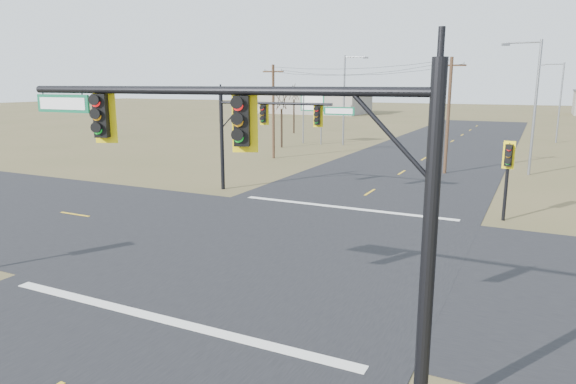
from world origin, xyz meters
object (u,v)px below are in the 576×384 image
Objects in this scene: bare_tree_b at (294,92)px; highway_sign at (312,109)px; mast_arm_near at (254,155)px; streetlight_a at (533,100)px; pedestal_signal_ne at (508,162)px; utility_pole_near at (448,114)px; mast_arm_far at (268,121)px; streetlight_c at (346,95)px; streetlight_b at (559,98)px; utility_pole_far at (273,110)px; bare_tree_a at (282,99)px.

highway_sign is at bearing -55.22° from bare_tree_b.
streetlight_a is (4.64, 32.09, 0.27)m from mast_arm_near.
utility_pole_near is (-4.94, 12.72, 1.52)m from pedestal_signal_ne.
bare_tree_b is at bearing 95.50° from mast_arm_far.
bare_tree_b is at bearing 129.46° from highway_sign.
streetlight_c is (-13.75, 43.63, 0.19)m from mast_arm_near.
streetlight_c is at bearing 123.48° from streetlight_a.
streetlight_b is (7.67, 26.55, 0.55)m from utility_pole_near.
utility_pole_far reaches higher than mast_arm_far.
pedestal_signal_ne is at bearing -35.03° from utility_pole_far.
pedestal_signal_ne is at bearing -68.79° from utility_pole_near.
bare_tree_b is (-15.43, 35.91, 1.12)m from mast_arm_far.
streetlight_b is (16.13, 38.77, 0.58)m from mast_arm_far.
streetlight_c is 1.51× the size of bare_tree_a.
streetlight_a is at bearing 96.19° from pedestal_signal_ne.
mast_arm_near is 1.16× the size of streetlight_b.
pedestal_signal_ne is at bearing -116.49° from streetlight_a.
streetlight_c is (-18.40, 11.54, -0.08)m from streetlight_a.
bare_tree_b is at bearing 119.32° from streetlight_a.
mast_arm_near is 17.86m from pedestal_signal_ne.
streetlight_a is at bearing 1.85° from utility_pole_far.
mast_arm_near is 1.07× the size of streetlight_a.
utility_pole_near is at bearing -25.90° from bare_tree_a.
streetlight_a reaches higher than pedestal_signal_ne.
streetlight_a is at bearing -36.27° from bare_tree_b.
mast_arm_near is 1.17× the size of mast_arm_far.
streetlight_b is at bearing 5.18° from bare_tree_b.
streetlight_a is (22.14, -11.13, 1.55)m from highway_sign.
mast_arm_near is 29.98m from utility_pole_near.
streetlight_a reaches higher than utility_pole_far.
streetlight_c reaches higher than bare_tree_b.
streetlight_c reaches higher than streetlight_b.
utility_pole_far is at bearing 157.44° from streetlight_a.
streetlight_a is at bearing 28.07° from mast_arm_far.
highway_sign is (-17.49, 43.22, -1.29)m from mast_arm_near.
bare_tree_a is 0.91× the size of bare_tree_b.
mast_arm_near is 1.49× the size of bare_tree_b.
mast_arm_near is at bearing -63.84° from bare_tree_a.
mast_arm_near is 1.26× the size of utility_pole_far.
streetlight_a reaches higher than bare_tree_b.
mast_arm_near reaches higher than bare_tree_a.
pedestal_signal_ne is at bearing -51.62° from bare_tree_b.
mast_arm_near is at bearing -95.49° from streetlight_c.
streetlight_c is 14.86m from bare_tree_b.
utility_pole_near is 1.23× the size of bare_tree_b.
streetlight_a is 1.01× the size of streetlight_c.
bare_tree_a is (-9.76, 21.07, 0.58)m from mast_arm_far.
streetlight_b is (24.33, 13.28, 1.12)m from highway_sign.
utility_pole_near is 33.66m from bare_tree_b.
utility_pole_far is 0.92× the size of streetlight_b.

